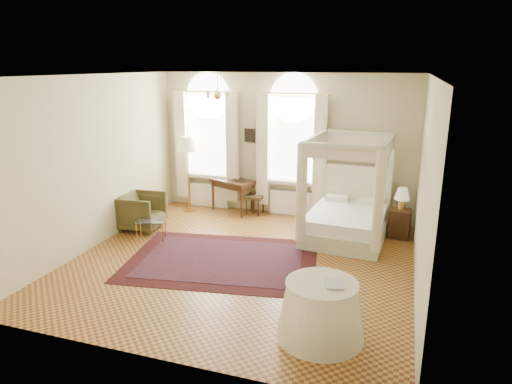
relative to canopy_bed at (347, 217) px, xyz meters
The scene contains 18 objects.
ground 2.46m from the canopy_bed, 133.41° to the right, with size 6.00×6.00×0.00m, color #A2752F.
room_walls 2.84m from the canopy_bed, 133.41° to the right, with size 6.00×6.00×6.00m.
window_left 3.86m from the canopy_bed, 162.48° to the left, with size 1.62×0.27×3.29m.
window_right 2.10m from the canopy_bed, 142.37° to the left, with size 1.62×0.27×3.29m.
chandelier 3.57m from the canopy_bed, 167.85° to the right, with size 0.51×0.45×0.50m.
wall_pictures 2.44m from the canopy_bed, 142.14° to the left, with size 2.54×0.03×0.39m.
canopy_bed is the anchor object (origin of this frame).
nightstand 1.14m from the canopy_bed, 22.44° to the left, with size 0.42×0.38×0.60m, color #341B0E.
nightstand_lamp 1.22m from the canopy_bed, 24.76° to the left, with size 0.31×0.31×0.45m.
writing_desk 3.01m from the canopy_bed, 161.57° to the left, with size 1.20×0.91×0.80m.
laptop 2.83m from the canopy_bed, 160.68° to the left, with size 0.36×0.23×0.03m, color black.
stool 2.48m from the canopy_bed, 157.47° to the left, with size 0.43×0.43×0.47m.
armchair 4.39m from the canopy_bed, 169.72° to the right, with size 0.84×0.87×0.79m, color #413B1C.
coffee_table 4.00m from the canopy_bed, 161.53° to the right, with size 0.71×0.60×0.41m.
floor_lamp 4.12m from the canopy_bed, 169.84° to the left, with size 0.47×0.47×1.83m.
oriental_rug 2.74m from the canopy_bed, 137.95° to the right, with size 3.76×2.96×0.01m.
side_table 3.66m from the canopy_bed, 87.69° to the right, with size 1.15×1.15×0.79m.
book 3.72m from the canopy_bed, 86.94° to the right, with size 0.22×0.30×0.03m, color black.
Camera 1 is at (2.66, -7.20, 3.48)m, focal length 32.00 mm.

